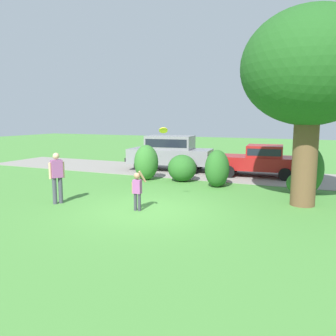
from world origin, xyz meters
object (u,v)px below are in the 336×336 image
parked_suv (170,151)px  parked_sedan (260,159)px  oak_tree_large (313,74)px  child_thrower (137,188)px  adult_onlooker (57,175)px  frisbee (163,130)px

parked_suv → parked_sedan: bearing=0.5°
oak_tree_large → parked_sedan: size_ratio=1.40×
oak_tree_large → child_thrower: (-4.81, -2.97, -3.58)m
parked_suv → oak_tree_large: bearing=-35.1°
oak_tree_large → parked_sedan: bearing=114.9°
parked_sedan → adult_onlooker: (-5.36, -8.39, 0.13)m
oak_tree_large → adult_onlooker: (-7.73, -3.28, -3.31)m
child_thrower → adult_onlooker: bearing=-173.9°
adult_onlooker → frisbee: bearing=18.3°
parked_sedan → child_thrower: size_ratio=3.53×
frisbee → child_thrower: bearing=-122.3°
adult_onlooker → parked_sedan: bearing=57.4°
parked_suv → adult_onlooker: size_ratio=2.80×
child_thrower → adult_onlooker: (-2.92, -0.31, 0.27)m
oak_tree_large → parked_suv: oak_tree_large is taller
oak_tree_large → parked_sedan: 6.60m
parked_suv → child_thrower: (2.40, -8.04, -0.36)m
parked_suv → child_thrower: size_ratio=3.79×
oak_tree_large → frisbee: (-4.29, -2.15, -1.79)m
parked_sedan → child_thrower: bearing=-106.8°
frisbee → parked_sedan: bearing=75.2°
child_thrower → frisbee: frisbee is taller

